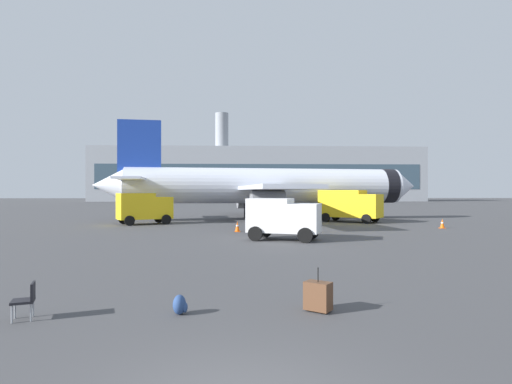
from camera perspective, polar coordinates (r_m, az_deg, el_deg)
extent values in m
cylinder|color=silver|center=(45.03, 1.53, 0.88)|extent=(30.24, 7.54, 3.80)
cone|color=silver|center=(50.67, 19.83, 0.78)|extent=(2.83, 3.88, 3.61)
cone|color=silver|center=(44.94, -19.74, 0.89)|extent=(3.60, 3.79, 3.42)
cylinder|color=black|center=(49.63, 17.61, 0.80)|extent=(1.88, 4.02, 3.88)
cube|color=silver|center=(52.75, -1.19, 0.42)|extent=(6.77, 16.48, 0.36)
cube|color=silver|center=(36.99, 2.36, 0.62)|extent=(6.77, 16.48, 0.36)
cylinder|color=gray|center=(50.28, -0.78, -1.03)|extent=(3.45, 2.58, 2.20)
cylinder|color=gray|center=(39.45, 1.62, -1.31)|extent=(3.45, 2.58, 2.20)
cube|color=#193899|center=(44.69, -15.81, 5.51)|extent=(4.41, 0.91, 6.40)
cube|color=silver|center=(47.74, -15.98, 1.55)|extent=(3.33, 6.28, 0.24)
cube|color=silver|center=(41.39, -16.99, 1.79)|extent=(3.33, 6.28, 0.24)
cylinder|color=black|center=(48.79, 15.51, -2.47)|extent=(0.36, 0.36, 1.80)
cylinder|color=black|center=(47.11, -1.42, -2.56)|extent=(0.44, 0.44, 1.80)
cylinder|color=black|center=(42.37, -0.52, -2.85)|extent=(0.44, 0.44, 1.80)
cube|color=yellow|center=(40.29, -12.97, -2.12)|extent=(2.53, 2.73, 2.04)
cube|color=#1E232D|center=(40.49, -12.01, -1.43)|extent=(1.01, 1.78, 0.84)
cube|color=yellow|center=(39.62, -16.28, -1.89)|extent=(3.79, 3.42, 2.40)
cylinder|color=black|center=(41.47, -13.30, -3.53)|extent=(0.90, 0.62, 0.90)
cylinder|color=black|center=(39.28, -12.29, -3.73)|extent=(0.90, 0.62, 0.90)
cylinder|color=black|center=(40.60, -17.84, -3.61)|extent=(0.90, 0.62, 0.90)
cylinder|color=black|center=(38.36, -17.07, -3.82)|extent=(0.90, 0.62, 0.90)
cube|color=yellow|center=(41.63, 15.64, -1.87)|extent=(2.78, 2.93, 2.29)
cube|color=#1E232D|center=(41.39, 16.58, -1.14)|extent=(1.36, 1.78, 0.95)
cube|color=yellow|center=(42.70, 11.83, -1.56)|extent=(4.90, 4.51, 2.70)
cylinder|color=black|center=(42.89, 16.11, -3.41)|extent=(0.85, 0.72, 0.90)
cylinder|color=black|center=(40.53, 14.99, -3.61)|extent=(0.85, 0.72, 0.90)
cylinder|color=black|center=(44.40, 10.96, -3.30)|extent=(0.85, 0.72, 0.90)
cylinder|color=black|center=(42.13, 9.59, -3.48)|extent=(0.85, 0.72, 0.90)
cube|color=white|center=(25.50, 6.76, -3.62)|extent=(2.34, 2.48, 1.78)
cube|color=#1E232D|center=(25.34, 8.43, -2.69)|extent=(0.69, 1.72, 0.74)
cube|color=white|center=(26.00, 1.99, -3.21)|extent=(3.16, 2.78, 2.10)
cylinder|color=black|center=(26.56, 7.67, -5.51)|extent=(0.92, 0.51, 0.90)
cylinder|color=black|center=(24.51, 6.80, -5.97)|extent=(0.92, 0.51, 0.90)
cylinder|color=black|center=(27.27, 1.25, -5.36)|extent=(0.92, 0.51, 0.90)
cylinder|color=black|center=(25.27, -0.11, -5.79)|extent=(0.92, 0.51, 0.90)
cube|color=#F2590C|center=(37.54, 24.35, -4.56)|extent=(0.44, 0.44, 0.04)
cone|color=#F2590C|center=(37.51, 24.35, -3.95)|extent=(0.36, 0.36, 0.76)
cylinder|color=white|center=(37.51, 24.35, -3.89)|extent=(0.23, 0.23, 0.10)
cube|color=#F2590C|center=(31.29, -2.58, -5.47)|extent=(0.44, 0.44, 0.04)
cone|color=#F2590C|center=(31.25, -2.58, -4.73)|extent=(0.36, 0.36, 0.76)
cylinder|color=white|center=(31.25, -2.58, -4.66)|extent=(0.23, 0.23, 0.10)
cube|color=brown|center=(10.76, 8.57, -14.00)|extent=(0.75, 0.70, 0.70)
cylinder|color=black|center=(10.65, 8.57, -11.23)|extent=(0.02, 0.02, 0.36)
cylinder|color=black|center=(10.95, 7.47, -15.65)|extent=(0.07, 0.08, 0.08)
cylinder|color=black|center=(10.76, 9.68, -15.93)|extent=(0.07, 0.08, 0.08)
ellipsoid|color=navy|center=(10.61, -10.54, -15.04)|extent=(0.32, 0.40, 0.48)
ellipsoid|color=navy|center=(10.61, -9.76, -15.45)|extent=(0.12, 0.28, 0.24)
cube|color=black|center=(11.36, -29.52, -12.99)|extent=(0.61, 0.61, 0.06)
cube|color=black|center=(11.28, -28.45, -11.93)|extent=(0.20, 0.47, 0.40)
cylinder|color=#999EA5|center=(11.25, -30.67, -14.26)|extent=(0.04, 0.04, 0.44)
cylinder|color=#999EA5|center=(11.62, -30.35, -13.80)|extent=(0.04, 0.04, 0.44)
cylinder|color=#999EA5|center=(11.20, -28.67, -14.33)|extent=(0.04, 0.04, 0.44)
cylinder|color=#999EA5|center=(11.57, -28.41, -13.87)|extent=(0.04, 0.04, 0.44)
cube|color=gray|center=(139.67, 0.30, 2.38)|extent=(108.64, 18.01, 17.66)
cube|color=#334756|center=(130.59, 0.47, 2.15)|extent=(103.20, 0.10, 7.95)
cylinder|color=gray|center=(141.08, -4.74, 8.40)|extent=(4.40, 4.40, 12.00)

